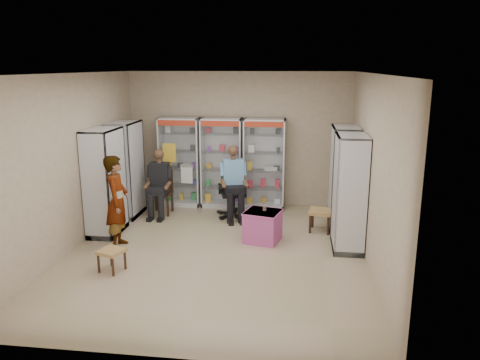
# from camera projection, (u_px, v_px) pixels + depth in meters

# --- Properties ---
(floor) EXTENTS (6.00, 6.00, 0.00)m
(floor) POSITION_uv_depth(u_px,v_px,m) (217.00, 252.00, 8.02)
(floor) COLOR tan
(floor) RESTS_ON ground
(room_shell) EXTENTS (5.02, 6.02, 3.01)m
(room_shell) POSITION_uv_depth(u_px,v_px,m) (215.00, 139.00, 7.55)
(room_shell) COLOR #BEA68D
(room_shell) RESTS_ON ground
(cabinet_back_left) EXTENTS (0.90, 0.50, 2.00)m
(cabinet_back_left) POSITION_uv_depth(u_px,v_px,m) (180.00, 162.00, 10.57)
(cabinet_back_left) COLOR #9EA0A4
(cabinet_back_left) RESTS_ON floor
(cabinet_back_mid) EXTENTS (0.90, 0.50, 2.00)m
(cabinet_back_mid) POSITION_uv_depth(u_px,v_px,m) (222.00, 163.00, 10.46)
(cabinet_back_mid) COLOR #AFB2B7
(cabinet_back_mid) RESTS_ON floor
(cabinet_back_right) EXTENTS (0.90, 0.50, 2.00)m
(cabinet_back_right) POSITION_uv_depth(u_px,v_px,m) (264.00, 164.00, 10.34)
(cabinet_back_right) COLOR #B1B3B8
(cabinet_back_right) RESTS_ON floor
(cabinet_right_far) EXTENTS (0.90, 0.50, 2.00)m
(cabinet_right_far) POSITION_uv_depth(u_px,v_px,m) (344.00, 178.00, 9.05)
(cabinet_right_far) COLOR #A8ACAF
(cabinet_right_far) RESTS_ON floor
(cabinet_right_near) EXTENTS (0.90, 0.50, 2.00)m
(cabinet_right_near) POSITION_uv_depth(u_px,v_px,m) (349.00, 193.00, 7.99)
(cabinet_right_near) COLOR #A0A1A7
(cabinet_right_near) RESTS_ON floor
(cabinet_left_far) EXTENTS (0.90, 0.50, 2.00)m
(cabinet_left_far) POSITION_uv_depth(u_px,v_px,m) (126.00, 170.00, 9.79)
(cabinet_left_far) COLOR #A4A6AC
(cabinet_left_far) RESTS_ON floor
(cabinet_left_near) EXTENTS (0.90, 0.50, 2.00)m
(cabinet_left_near) POSITION_uv_depth(u_px,v_px,m) (105.00, 182.00, 8.73)
(cabinet_left_near) COLOR silver
(cabinet_left_near) RESTS_ON floor
(wooden_chair) EXTENTS (0.42, 0.42, 0.94)m
(wooden_chair) POSITION_uv_depth(u_px,v_px,m) (161.00, 193.00, 10.03)
(wooden_chair) COLOR #312213
(wooden_chair) RESTS_ON floor
(seated_customer) EXTENTS (0.44, 0.60, 1.34)m
(seated_customer) POSITION_uv_depth(u_px,v_px,m) (160.00, 184.00, 9.93)
(seated_customer) COLOR black
(seated_customer) RESTS_ON floor
(office_chair) EXTENTS (0.76, 0.76, 1.13)m
(office_chair) POSITION_uv_depth(u_px,v_px,m) (233.00, 191.00, 9.82)
(office_chair) COLOR black
(office_chair) RESTS_ON floor
(seated_shopkeeper) EXTENTS (0.64, 0.76, 1.44)m
(seated_shopkeeper) POSITION_uv_depth(u_px,v_px,m) (233.00, 184.00, 9.73)
(seated_shopkeeper) COLOR #6381C4
(seated_shopkeeper) RESTS_ON floor
(pink_trunk) EXTENTS (0.71, 0.69, 0.57)m
(pink_trunk) POSITION_uv_depth(u_px,v_px,m) (263.00, 226.00, 8.49)
(pink_trunk) COLOR #B8499C
(pink_trunk) RESTS_ON floor
(tea_glass) EXTENTS (0.07, 0.07, 0.09)m
(tea_glass) POSITION_uv_depth(u_px,v_px,m) (265.00, 208.00, 8.45)
(tea_glass) COLOR #4E1006
(tea_glass) RESTS_ON pink_trunk
(woven_stool_a) EXTENTS (0.49, 0.49, 0.43)m
(woven_stool_a) POSITION_uv_depth(u_px,v_px,m) (320.00, 221.00, 9.01)
(woven_stool_a) COLOR #9D6842
(woven_stool_a) RESTS_ON floor
(woven_stool_b) EXTENTS (0.45, 0.45, 0.35)m
(woven_stool_b) POSITION_uv_depth(u_px,v_px,m) (112.00, 260.00, 7.27)
(woven_stool_b) COLOR #A98147
(woven_stool_b) RESTS_ON floor
(standing_man) EXTENTS (0.48, 0.65, 1.64)m
(standing_man) POSITION_uv_depth(u_px,v_px,m) (117.00, 202.00, 8.10)
(standing_man) COLOR #9C9C9F
(standing_man) RESTS_ON floor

